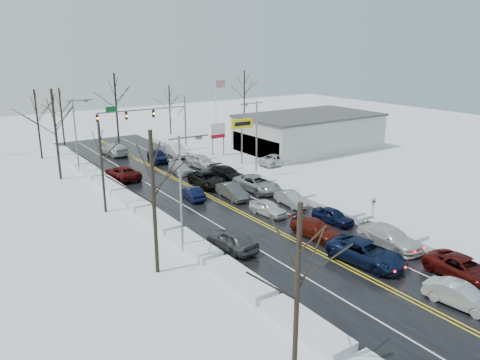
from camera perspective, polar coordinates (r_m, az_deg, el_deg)
ground at (r=43.62m, az=0.60°, el=-4.24°), size 160.00×160.00×0.00m
road_surface at (r=45.18m, az=-0.84°, el=-3.50°), size 14.00×84.00×0.01m
snow_bank_left at (r=41.79m, az=-9.64°, el=-5.42°), size 1.81×72.00×0.65m
snow_bank_right at (r=49.51m, az=6.56°, el=-1.83°), size 1.81×72.00×0.65m
traffic_signal_mast at (r=67.86m, az=-10.53°, el=7.66°), size 13.28×0.39×8.00m
tires_plus_sign at (r=60.87m, az=0.24°, el=6.51°), size 3.20×0.34×6.00m
used_vehicles_sign at (r=66.14m, az=-2.70°, el=5.80°), size 2.20×0.22×4.65m
speed_limit_sign at (r=42.76m, az=15.94°, el=-3.00°), size 0.55×0.09×2.35m
flagpole at (r=74.90m, az=-2.85°, el=9.04°), size 1.87×1.20×10.00m
dealership_building at (r=71.07m, az=8.39°, el=5.83°), size 20.40×12.40×5.30m
streetlight_ne at (r=54.73m, az=1.86°, el=5.74°), size 3.20×0.25×9.00m
streetlight_sw at (r=34.64m, az=-6.96°, el=-0.57°), size 3.20×0.25×9.00m
streetlight_nw at (r=60.37m, az=-19.26°, el=5.83°), size 3.20×0.25×9.00m
tree_left_a at (r=20.37m, az=7.11°, el=-9.99°), size 3.60×3.60×9.00m
tree_left_b at (r=31.14m, az=-10.62°, el=0.55°), size 4.00×4.00×10.00m
tree_left_c at (r=44.53m, az=-16.63°, el=3.47°), size 3.40×3.40×8.50m
tree_left_d at (r=57.48m, az=-21.72°, el=7.16°), size 4.20×4.20×10.50m
tree_left_e at (r=69.32m, az=-23.57°, el=7.74°), size 3.80×3.80×9.50m
tree_far_b at (r=77.14m, az=-21.04°, el=8.47°), size 3.60×3.60×9.00m
tree_far_c at (r=77.27m, az=-14.95°, el=10.05°), size 4.40×4.40×11.00m
tree_far_d at (r=82.61m, az=-8.59°, el=9.56°), size 3.40×3.40×8.50m
tree_far_e at (r=90.86m, az=0.53°, el=11.21°), size 4.20×4.20×10.50m
queued_car_1 at (r=32.17m, az=25.17°, el=-13.76°), size 2.06×4.46×1.42m
queued_car_2 at (r=35.57m, az=15.04°, el=-9.76°), size 3.45×6.20×1.64m
queued_car_3 at (r=39.21m, az=9.18°, el=-6.88°), size 2.21×4.98×1.42m
queued_car_4 at (r=43.65m, az=3.44°, el=-4.26°), size 2.09×4.17×1.36m
queued_car_5 at (r=48.17m, az=-0.94°, el=-2.24°), size 1.85×4.65×1.51m
queued_car_6 at (r=52.46m, az=-3.99°, el=-0.72°), size 2.87×5.82×1.59m
queued_car_7 at (r=58.22m, az=-7.34°, el=0.89°), size 2.42×4.87×1.36m
queued_car_8 at (r=64.11m, az=-9.96°, el=2.20°), size 2.58×5.17×1.69m
queued_car_10 at (r=35.60m, az=25.54°, el=-10.85°), size 2.93×5.64×1.52m
queued_car_11 at (r=38.81m, az=17.65°, el=-7.73°), size 2.28×5.51×1.59m
queued_car_12 at (r=42.44m, az=11.21°, el=-5.16°), size 2.08×4.14×1.35m
queued_car_13 at (r=46.40m, az=6.22°, el=-3.07°), size 1.72×4.18×1.35m
queued_car_14 at (r=50.62m, az=2.08°, el=-1.33°), size 3.08×6.05×1.64m
queued_car_15 at (r=55.06m, az=-1.56°, el=0.13°), size 2.28×5.10×1.45m
queued_car_16 at (r=60.32m, az=-4.72°, el=1.51°), size 2.58×5.19×1.70m
queued_car_17 at (r=66.99m, az=-7.77°, el=2.90°), size 2.30×5.16×1.65m
oncoming_car_0 at (r=48.13m, az=-5.82°, el=-2.34°), size 1.80×4.13×1.32m
oncoming_car_1 at (r=56.75m, az=-14.06°, el=0.13°), size 2.99×5.83×1.57m
oncoming_car_2 at (r=69.48m, az=-15.08°, el=2.97°), size 3.02×6.10×1.70m
oncoming_car_3 at (r=36.56m, az=-0.97°, el=-8.43°), size 2.35×4.93×1.63m
parked_car_0 at (r=61.72m, az=4.53°, el=1.86°), size 5.38×2.79×1.45m
parked_car_1 at (r=65.93m, az=4.68°, el=2.78°), size 2.42×5.20×1.47m
parked_car_2 at (r=68.24m, az=1.17°, el=3.29°), size 2.26×5.08×1.70m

